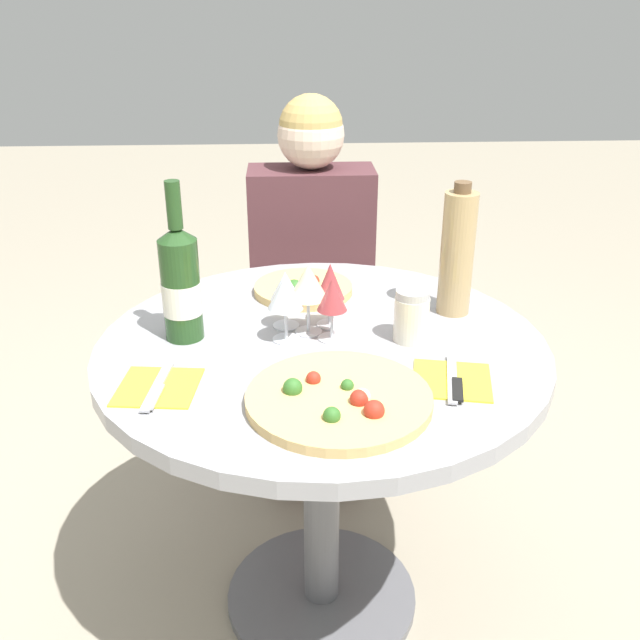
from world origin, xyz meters
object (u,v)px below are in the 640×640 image
object	(u,v)px
dining_table	(322,402)
tall_carafe	(457,253)
chair_behind_diner	(311,324)
pizza_large	(339,399)
seated_diner	(313,310)
wine_bottle	(181,284)

from	to	relation	value
dining_table	tall_carafe	bearing A→B (deg)	24.36
chair_behind_diner	pizza_large	bearing A→B (deg)	90.71
seated_diner	tall_carafe	world-z (taller)	seated_diner
seated_diner	pizza_large	bearing A→B (deg)	90.81
dining_table	wine_bottle	world-z (taller)	wine_bottle
wine_bottle	pizza_large	bearing A→B (deg)	-42.95
wine_bottle	tall_carafe	size ratio (longest dim) A/B	1.12
chair_behind_diner	wine_bottle	xyz separation A→B (m)	(-0.30, -0.75, 0.46)
dining_table	seated_diner	world-z (taller)	seated_diner
chair_behind_diner	wine_bottle	distance (m)	0.93
pizza_large	tall_carafe	bearing A→B (deg)	53.29
seated_diner	tall_carafe	distance (m)	0.70
chair_behind_diner	tall_carafe	world-z (taller)	tall_carafe
chair_behind_diner	pizza_large	distance (m)	1.10
chair_behind_diner	seated_diner	xyz separation A→B (m)	(-0.00, -0.13, 0.11)
chair_behind_diner	pizza_large	xyz separation A→B (m)	(0.01, -1.04, 0.34)
tall_carafe	pizza_large	bearing A→B (deg)	-126.71
wine_bottle	tall_carafe	xyz separation A→B (m)	(0.61, 0.11, 0.02)
dining_table	seated_diner	xyz separation A→B (m)	(0.01, 0.66, -0.07)
pizza_large	wine_bottle	world-z (taller)	wine_bottle
chair_behind_diner	seated_diner	world-z (taller)	seated_diner
dining_table	seated_diner	bearing A→B (deg)	89.53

